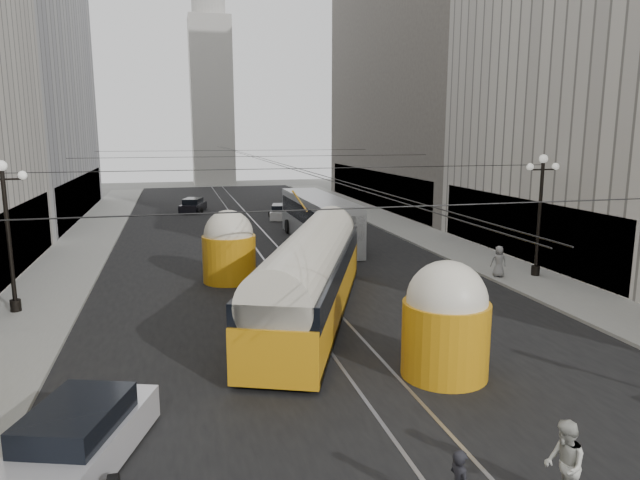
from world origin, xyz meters
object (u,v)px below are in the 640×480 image
streetcar (311,274)px  pedestrian_sidewalk_right (499,261)px  sedan_silver (78,440)px  pedestrian_crossing_b (564,465)px  city_bus (318,218)px

streetcar → pedestrian_sidewalk_right: streetcar is taller
sedan_silver → pedestrian_sidewalk_right: 22.79m
pedestrian_crossing_b → sedan_silver: bearing=-88.4°
city_bus → streetcar: bearing=-105.2°
streetcar → city_bus: 16.37m
sedan_silver → pedestrian_crossing_b: bearing=-21.7°
city_bus → sedan_silver: bearing=-115.5°
city_bus → sedan_silver: (-12.01, -25.15, -1.09)m
city_bus → pedestrian_sidewalk_right: 13.92m
sedan_silver → pedestrian_sidewalk_right: bearing=34.7°
city_bus → pedestrian_crossing_b: city_bus is taller
city_bus → sedan_silver: size_ratio=2.44×
streetcar → pedestrian_crossing_b: streetcar is taller
pedestrian_crossing_b → pedestrian_sidewalk_right: bearing=175.8°
city_bus → pedestrian_sidewalk_right: size_ratio=7.77×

